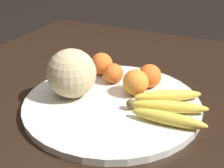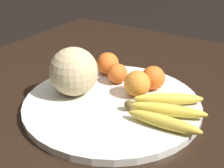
% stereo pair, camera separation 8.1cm
% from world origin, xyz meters
% --- Properties ---
extents(kitchen_table, '(1.42, 1.15, 0.71)m').
position_xyz_m(kitchen_table, '(0.00, 0.00, 0.63)').
color(kitchen_table, black).
rests_on(kitchen_table, ground_plane).
extents(fruit_bowl, '(0.47, 0.47, 0.02)m').
position_xyz_m(fruit_bowl, '(0.03, -0.05, 0.72)').
color(fruit_bowl, silver).
rests_on(fruit_bowl, kitchen_table).
extents(melon, '(0.13, 0.13, 0.13)m').
position_xyz_m(melon, '(0.01, 0.06, 0.80)').
color(melon, '#C6B284').
rests_on(melon, fruit_bowl).
extents(banana_bunch, '(0.19, 0.21, 0.03)m').
position_xyz_m(banana_bunch, '(0.04, -0.20, 0.75)').
color(banana_bunch, brown).
rests_on(banana_bunch, fruit_bowl).
extents(orange_front_left, '(0.07, 0.07, 0.07)m').
position_xyz_m(orange_front_left, '(0.10, -0.09, 0.77)').
color(orange_front_left, orange).
rests_on(orange_front_left, fruit_bowl).
extents(orange_front_right, '(0.06, 0.06, 0.06)m').
position_xyz_m(orange_front_right, '(0.14, -0.01, 0.76)').
color(orange_front_right, orange).
rests_on(orange_front_right, fruit_bowl).
extents(orange_mid_center, '(0.07, 0.07, 0.07)m').
position_xyz_m(orange_mid_center, '(0.17, 0.05, 0.77)').
color(orange_mid_center, orange).
rests_on(orange_mid_center, fruit_bowl).
extents(orange_back_left, '(0.07, 0.07, 0.07)m').
position_xyz_m(orange_back_left, '(0.16, -0.11, 0.77)').
color(orange_back_left, orange).
rests_on(orange_back_left, fruit_bowl).
extents(produce_tag, '(0.08, 0.04, 0.00)m').
position_xyz_m(produce_tag, '(0.14, -0.04, 0.73)').
color(produce_tag, white).
rests_on(produce_tag, fruit_bowl).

